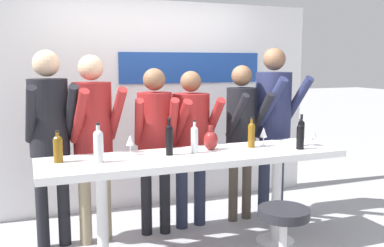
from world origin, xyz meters
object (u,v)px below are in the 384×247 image
(person_right, at_px, (274,113))
(wine_bottle_6, at_px, (251,134))
(person_left, at_px, (93,128))
(wine_bottle_1, at_px, (301,132))
(wine_bottle_3, at_px, (169,138))
(wine_bottle_5, at_px, (58,147))
(decorative_vase, at_px, (211,140))
(bar_stool, at_px, (283,235))
(wine_bottle_0, at_px, (194,138))
(wine_glass_0, at_px, (313,133))
(person_center, at_px, (191,133))
(person_far_left, at_px, (49,126))
(wine_bottle_4, at_px, (98,144))
(wine_glass_2, at_px, (264,133))
(person_center_right, at_px, (242,125))
(wine_bottle_2, at_px, (300,135))
(wine_glass_1, at_px, (130,141))
(tasting_table, at_px, (196,168))
(person_center_left, at_px, (155,133))

(person_right, xyz_separation_m, wine_bottle_6, (-0.60, -0.58, -0.10))
(person_left, relative_size, wine_bottle_1, 5.95)
(wine_bottle_3, bearing_deg, person_right, 23.83)
(wine_bottle_5, height_order, decorative_vase, wine_bottle_5)
(bar_stool, height_order, wine_bottle_6, wine_bottle_6)
(wine_bottle_0, height_order, wine_glass_0, wine_bottle_0)
(person_center, bearing_deg, wine_glass_0, -43.90)
(person_far_left, distance_m, wine_bottle_0, 1.31)
(wine_bottle_4, height_order, wine_glass_2, wine_bottle_4)
(person_center_right, relative_size, wine_bottle_2, 6.07)
(wine_bottle_0, bearing_deg, person_center_right, 37.85)
(person_right, bearing_deg, wine_glass_1, -174.42)
(wine_bottle_4, distance_m, wine_bottle_6, 1.41)
(wine_bottle_4, bearing_deg, tasting_table, 1.24)
(person_far_left, height_order, person_right, person_right)
(wine_bottle_4, bearing_deg, wine_bottle_0, 4.16)
(wine_bottle_3, distance_m, wine_glass_1, 0.33)
(decorative_vase, bearing_deg, wine_bottle_4, -172.59)
(wine_bottle_4, xyz_separation_m, wine_bottle_5, (-0.29, 0.12, -0.03))
(wine_bottle_2, distance_m, wine_glass_2, 0.34)
(person_far_left, relative_size, wine_glass_0, 10.23)
(wine_bottle_4, bearing_deg, person_center_right, 22.56)
(wine_bottle_1, distance_m, wine_glass_1, 1.60)
(person_center_right, bearing_deg, wine_bottle_4, -162.49)
(wine_glass_0, bearing_deg, decorative_vase, 169.04)
(wine_bottle_1, height_order, wine_bottle_4, wine_bottle_4)
(person_center_right, xyz_separation_m, wine_bottle_3, (-1.01, -0.61, 0.02))
(tasting_table, bearing_deg, wine_bottle_5, 174.78)
(person_center, bearing_deg, wine_bottle_2, -53.58)
(tasting_table, height_order, wine_bottle_0, wine_bottle_0)
(person_center, xyz_separation_m, wine_bottle_2, (0.74, -0.82, 0.06))
(wine_bottle_6, bearing_deg, wine_bottle_0, -176.17)
(person_left, relative_size, decorative_vase, 8.04)
(person_far_left, relative_size, wine_bottle_3, 5.61)
(wine_bottle_6, bearing_deg, wine_glass_2, 2.20)
(person_far_left, distance_m, person_right, 2.33)
(person_left, bearing_deg, person_center_right, -9.81)
(wine_bottle_0, bearing_deg, wine_bottle_1, -2.96)
(wine_bottle_4, bearing_deg, decorative_vase, 7.41)
(wine_glass_1, bearing_deg, person_center_right, 20.77)
(person_center_right, relative_size, wine_glass_0, 9.44)
(wine_bottle_5, bearing_deg, bar_stool, -28.55)
(person_right, xyz_separation_m, wine_glass_0, (-0.03, -0.73, -0.10))
(wine_bottle_3, distance_m, wine_bottle_5, 0.90)
(wine_bottle_2, height_order, wine_bottle_3, wine_bottle_3)
(wine_glass_0, bearing_deg, person_center_right, 117.03)
(person_center_left, height_order, wine_bottle_3, person_center_left)
(person_center_right, bearing_deg, person_center_left, 177.50)
(wine_bottle_0, xyz_separation_m, wine_bottle_6, (0.58, 0.04, -0.00))
(wine_glass_2, bearing_deg, wine_bottle_5, 179.49)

